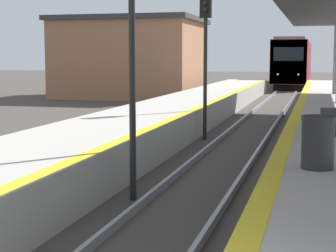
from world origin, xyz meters
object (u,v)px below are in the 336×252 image
object	(u,v)px
signal_near	(132,20)
trash_bin	(318,142)
bench	(334,111)
train	(294,62)
signal_mid	(205,36)

from	to	relation	value
signal_near	trash_bin	world-z (taller)	signal_near
signal_near	bench	distance (m)	5.39
bench	train	bearing A→B (deg)	93.58
trash_bin	bench	size ratio (longest dim) A/B	0.45
signal_near	bench	xyz separation A→B (m)	(3.66, 3.48, -1.88)
train	signal_mid	bearing A→B (deg)	-91.90
signal_near	bench	world-z (taller)	signal_near
train	signal_near	size ratio (longest dim) A/B	4.53
bench	signal_near	bearing A→B (deg)	-136.45
signal_mid	trash_bin	size ratio (longest dim) A/B	5.88
train	trash_bin	distance (m)	46.46
signal_near	signal_mid	bearing A→B (deg)	91.48
train	bench	distance (m)	42.01
signal_near	trash_bin	size ratio (longest dim) A/B	5.88
train	signal_mid	world-z (taller)	signal_mid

